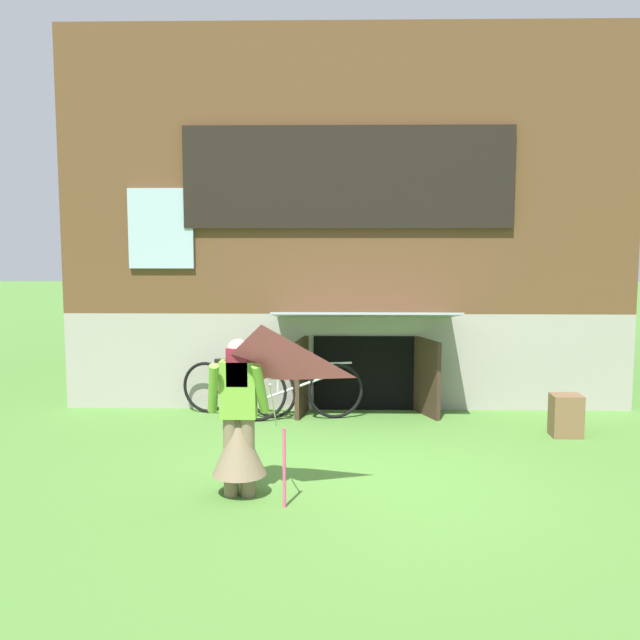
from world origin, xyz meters
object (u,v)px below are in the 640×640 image
(person, at_px, (239,431))
(wooden_crate, at_px, (566,415))
(bicycle_red, at_px, (238,389))
(bicycle_silver, at_px, (297,391))
(kite, at_px, (262,378))

(person, relative_size, wooden_crate, 2.91)
(bicycle_red, relative_size, wooden_crate, 3.13)
(wooden_crate, bearing_deg, bicycle_silver, 167.71)
(person, xyz_separation_m, wooden_crate, (3.74, 2.19, -0.37))
(wooden_crate, bearing_deg, kite, -141.27)
(kite, height_order, wooden_crate, kite)
(person, xyz_separation_m, bicycle_silver, (0.40, 2.92, -0.24))
(person, distance_m, wooden_crate, 4.35)
(person, height_order, wooden_crate, person)
(person, relative_size, bicycle_silver, 0.85)
(person, bearing_deg, bicycle_red, 94.98)
(kite, relative_size, bicycle_red, 0.97)
(bicycle_silver, bearing_deg, wooden_crate, -22.85)
(kite, relative_size, bicycle_silver, 0.90)
(person, height_order, bicycle_silver, person)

